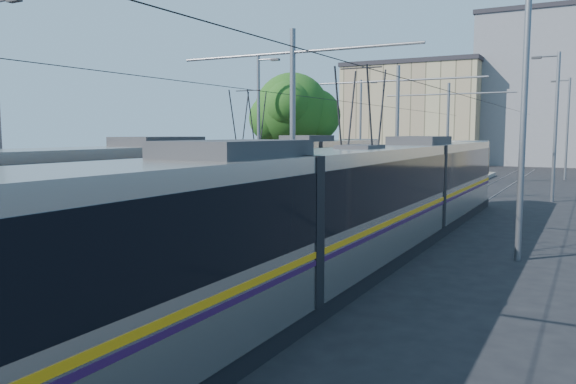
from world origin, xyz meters
The scene contains 13 objects.
ground centered at (0.00, 0.00, 0.00)m, with size 160.00×160.00×0.00m, color black.
platform centered at (0.00, 17.00, 0.15)m, with size 4.00×50.00×0.30m, color gray.
tactile_strip_left centered at (-1.45, 17.00, 0.30)m, with size 0.70×50.00×0.01m, color gray.
tactile_strip_right centered at (1.45, 17.00, 0.30)m, with size 0.70×50.00×0.01m, color gray.
rails centered at (0.00, 17.00, 0.02)m, with size 8.71×70.00×0.03m.
tram_left centered at (-3.60, 10.76, 1.71)m, with size 2.43×28.22×5.50m.
tram_right centered at (3.60, 5.19, 1.86)m, with size 2.43×30.88×5.50m.
catenary centered at (0.00, 14.15, 4.52)m, with size 9.20×70.00×7.00m.
street_lamps centered at (0.00, 21.00, 4.18)m, with size 15.18×38.22×8.00m.
shelter centered at (0.13, 12.03, 1.47)m, with size 0.71×1.06×2.24m.
tree centered at (-6.85, 21.60, 5.01)m, with size 5.10×4.72×7.41m.
building_left centered at (-10.00, 60.00, 6.07)m, with size 16.32×12.24×12.13m.
building_centre centered at (6.00, 64.00, 8.70)m, with size 18.36×14.28×17.38m.
Camera 1 is at (9.27, -9.47, 3.74)m, focal length 35.00 mm.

